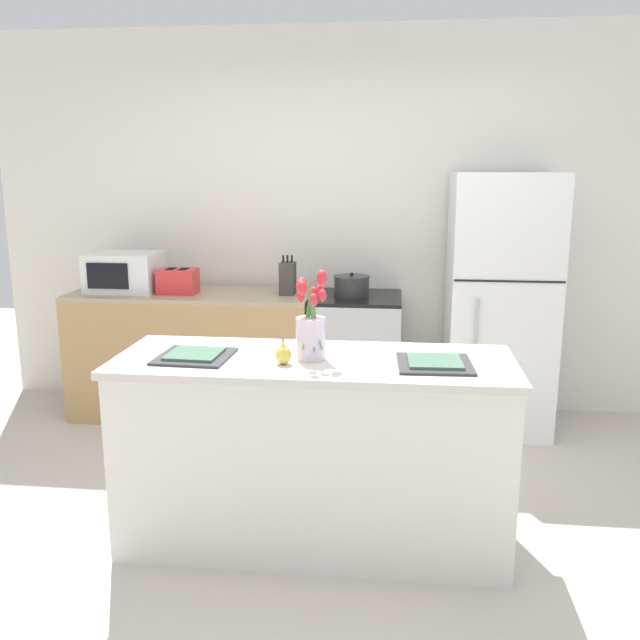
{
  "coord_description": "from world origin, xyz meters",
  "views": [
    {
      "loc": [
        0.36,
        -2.91,
        1.73
      ],
      "look_at": [
        0.0,
        0.25,
        1.02
      ],
      "focal_mm": 38.0,
      "sensor_mm": 36.0,
      "label": 1
    }
  ],
  "objects_px": {
    "microwave": "(124,272)",
    "knife_block": "(288,278)",
    "refrigerator": "(500,304)",
    "flower_vase": "(311,328)",
    "plate_setting_left": "(195,355)",
    "cooking_pot": "(352,286)",
    "stove_range": "(356,359)",
    "toaster": "(178,281)",
    "pear_figurine": "(283,354)",
    "plate_setting_right": "(435,363)"
  },
  "relations": [
    {
      "from": "stove_range",
      "to": "plate_setting_left",
      "type": "xyz_separation_m",
      "value": [
        -0.64,
        -1.65,
        0.47
      ]
    },
    {
      "from": "refrigerator",
      "to": "microwave",
      "type": "relative_size",
      "value": 3.56
    },
    {
      "from": "plate_setting_right",
      "to": "toaster",
      "type": "bearing_deg",
      "value": 136.15
    },
    {
      "from": "stove_range",
      "to": "knife_block",
      "type": "relative_size",
      "value": 3.3
    },
    {
      "from": "stove_range",
      "to": "cooking_pot",
      "type": "distance_m",
      "value": 0.52
    },
    {
      "from": "plate_setting_left",
      "to": "cooking_pot",
      "type": "bearing_deg",
      "value": 70.1
    },
    {
      "from": "microwave",
      "to": "knife_block",
      "type": "bearing_deg",
      "value": 0.26
    },
    {
      "from": "toaster",
      "to": "knife_block",
      "type": "height_order",
      "value": "knife_block"
    },
    {
      "from": "refrigerator",
      "to": "knife_block",
      "type": "distance_m",
      "value": 1.43
    },
    {
      "from": "microwave",
      "to": "knife_block",
      "type": "relative_size",
      "value": 1.78
    },
    {
      "from": "stove_range",
      "to": "microwave",
      "type": "height_order",
      "value": "microwave"
    },
    {
      "from": "refrigerator",
      "to": "plate_setting_right",
      "type": "height_order",
      "value": "refrigerator"
    },
    {
      "from": "refrigerator",
      "to": "cooking_pot",
      "type": "height_order",
      "value": "refrigerator"
    },
    {
      "from": "flower_vase",
      "to": "knife_block",
      "type": "relative_size",
      "value": 1.49
    },
    {
      "from": "toaster",
      "to": "refrigerator",
      "type": "bearing_deg",
      "value": 1.3
    },
    {
      "from": "pear_figurine",
      "to": "plate_setting_left",
      "type": "bearing_deg",
      "value": 171.81
    },
    {
      "from": "stove_range",
      "to": "plate_setting_left",
      "type": "bearing_deg",
      "value": -111.04
    },
    {
      "from": "pear_figurine",
      "to": "knife_block",
      "type": "bearing_deg",
      "value": 98.48
    },
    {
      "from": "plate_setting_right",
      "to": "plate_setting_left",
      "type": "bearing_deg",
      "value": 180.0
    },
    {
      "from": "flower_vase",
      "to": "plate_setting_right",
      "type": "xyz_separation_m",
      "value": [
        0.55,
        -0.04,
        -0.13
      ]
    },
    {
      "from": "refrigerator",
      "to": "pear_figurine",
      "type": "bearing_deg",
      "value": -124.34
    },
    {
      "from": "plate_setting_right",
      "to": "knife_block",
      "type": "height_order",
      "value": "knife_block"
    },
    {
      "from": "refrigerator",
      "to": "flower_vase",
      "type": "relative_size",
      "value": 4.25
    },
    {
      "from": "pear_figurine",
      "to": "microwave",
      "type": "distance_m",
      "value": 2.22
    },
    {
      "from": "flower_vase",
      "to": "plate_setting_left",
      "type": "relative_size",
      "value": 1.21
    },
    {
      "from": "flower_vase",
      "to": "plate_setting_left",
      "type": "height_order",
      "value": "flower_vase"
    },
    {
      "from": "plate_setting_right",
      "to": "cooking_pot",
      "type": "distance_m",
      "value": 1.72
    },
    {
      "from": "refrigerator",
      "to": "plate_setting_left",
      "type": "distance_m",
      "value": 2.29
    },
    {
      "from": "flower_vase",
      "to": "toaster",
      "type": "height_order",
      "value": "flower_vase"
    },
    {
      "from": "plate_setting_left",
      "to": "knife_block",
      "type": "xyz_separation_m",
      "value": [
        0.16,
        1.66,
        0.09
      ]
    },
    {
      "from": "flower_vase",
      "to": "toaster",
      "type": "relative_size",
      "value": 1.44
    },
    {
      "from": "cooking_pot",
      "to": "refrigerator",
      "type": "bearing_deg",
      "value": 0.11
    },
    {
      "from": "stove_range",
      "to": "refrigerator",
      "type": "relative_size",
      "value": 0.52
    },
    {
      "from": "knife_block",
      "to": "refrigerator",
      "type": "bearing_deg",
      "value": -0.16
    },
    {
      "from": "microwave",
      "to": "plate_setting_left",
      "type": "bearing_deg",
      "value": -58.81
    },
    {
      "from": "toaster",
      "to": "microwave",
      "type": "xyz_separation_m",
      "value": [
        -0.4,
        0.05,
        0.05
      ]
    },
    {
      "from": "refrigerator",
      "to": "flower_vase",
      "type": "xyz_separation_m",
      "value": [
        -1.06,
        -1.62,
        0.19
      ]
    },
    {
      "from": "pear_figurine",
      "to": "refrigerator",
      "type": "bearing_deg",
      "value": 55.66
    },
    {
      "from": "plate_setting_right",
      "to": "toaster",
      "type": "height_order",
      "value": "toaster"
    },
    {
      "from": "stove_range",
      "to": "cooking_pot",
      "type": "relative_size",
      "value": 3.63
    },
    {
      "from": "cooking_pot",
      "to": "plate_setting_left",
      "type": "bearing_deg",
      "value": -109.9
    },
    {
      "from": "pear_figurine",
      "to": "cooking_pot",
      "type": "height_order",
      "value": "cooking_pot"
    },
    {
      "from": "plate_setting_left",
      "to": "cooking_pot",
      "type": "xyz_separation_m",
      "value": [
        0.6,
        1.65,
        0.05
      ]
    },
    {
      "from": "plate_setting_left",
      "to": "toaster",
      "type": "bearing_deg",
      "value": 110.46
    },
    {
      "from": "plate_setting_left",
      "to": "knife_block",
      "type": "bearing_deg",
      "value": 84.5
    },
    {
      "from": "stove_range",
      "to": "plate_setting_left",
      "type": "distance_m",
      "value": 1.83
    },
    {
      "from": "stove_range",
      "to": "microwave",
      "type": "relative_size",
      "value": 1.86
    },
    {
      "from": "microwave",
      "to": "stove_range",
      "type": "bearing_deg",
      "value": 0.02
    },
    {
      "from": "cooking_pot",
      "to": "microwave",
      "type": "bearing_deg",
      "value": 179.98
    },
    {
      "from": "knife_block",
      "to": "microwave",
      "type": "bearing_deg",
      "value": -179.74
    }
  ]
}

